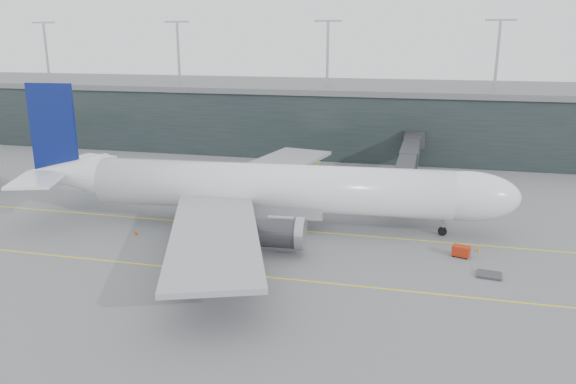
# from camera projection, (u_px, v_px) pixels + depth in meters

# --- Properties ---
(ground) EXTENTS (320.00, 320.00, 0.00)m
(ground) POSITION_uv_depth(u_px,v_px,m) (238.00, 217.00, 84.15)
(ground) COLOR #56565B
(ground) RESTS_ON ground
(taxiline_a) EXTENTS (160.00, 0.25, 0.02)m
(taxiline_a) POSITION_uv_depth(u_px,v_px,m) (229.00, 225.00, 80.40)
(taxiline_a) COLOR yellow
(taxiline_a) RESTS_ON ground
(taxiline_b) EXTENTS (160.00, 0.25, 0.02)m
(taxiline_b) POSITION_uv_depth(u_px,v_px,m) (183.00, 268.00, 65.42)
(taxiline_b) COLOR yellow
(taxiline_b) RESTS_ON ground
(taxiline_lead_main) EXTENTS (0.25, 60.00, 0.02)m
(taxiline_lead_main) POSITION_uv_depth(u_px,v_px,m) (299.00, 185.00, 101.73)
(taxiline_lead_main) COLOR yellow
(taxiline_lead_main) RESTS_ON ground
(terminal) EXTENTS (240.00, 36.00, 29.00)m
(terminal) POSITION_uv_depth(u_px,v_px,m) (313.00, 115.00, 136.38)
(terminal) COLOR black
(terminal) RESTS_ON ground
(main_aircraft) EXTENTS (70.31, 65.92, 19.71)m
(main_aircraft) POSITION_uv_depth(u_px,v_px,m) (267.00, 188.00, 78.61)
(main_aircraft) COLOR white
(main_aircraft) RESTS_ON ground
(jet_bridge) EXTENTS (4.93, 48.38, 7.37)m
(jet_bridge) POSITION_uv_depth(u_px,v_px,m) (410.00, 153.00, 102.20)
(jet_bridge) COLOR #27272B
(jet_bridge) RESTS_ON ground
(gse_cart) EXTENTS (2.33, 1.83, 1.39)m
(gse_cart) POSITION_uv_depth(u_px,v_px,m) (461.00, 251.00, 68.70)
(gse_cart) COLOR #A8230C
(gse_cart) RESTS_ON ground
(baggage_dolly) EXTENTS (2.96, 2.49, 0.27)m
(baggage_dolly) POSITION_uv_depth(u_px,v_px,m) (489.00, 275.00, 63.32)
(baggage_dolly) COLOR #343338
(baggage_dolly) RESTS_ON ground
(uld_a) EXTENTS (2.17, 1.90, 1.71)m
(uld_a) POSITION_uv_depth(u_px,v_px,m) (234.00, 193.00, 93.43)
(uld_a) COLOR #333337
(uld_a) RESTS_ON ground
(uld_b) EXTENTS (2.45, 2.17, 1.88)m
(uld_b) POSITION_uv_depth(u_px,v_px,m) (242.00, 190.00, 94.77)
(uld_b) COLOR #333337
(uld_b) RESTS_ON ground
(uld_c) EXTENTS (2.38, 1.94, 2.08)m
(uld_c) POSITION_uv_depth(u_px,v_px,m) (265.00, 191.00, 93.99)
(uld_c) COLOR #333337
(uld_c) RESTS_ON ground
(cone_nose) EXTENTS (0.48, 0.48, 0.77)m
(cone_nose) POSITION_uv_depth(u_px,v_px,m) (479.00, 249.00, 70.43)
(cone_nose) COLOR orange
(cone_nose) RESTS_ON ground
(cone_wing_stbd) EXTENTS (0.51, 0.51, 0.80)m
(cone_wing_stbd) POSITION_uv_depth(u_px,v_px,m) (263.00, 271.00, 63.79)
(cone_wing_stbd) COLOR red
(cone_wing_stbd) RESTS_ON ground
(cone_wing_port) EXTENTS (0.47, 0.47, 0.75)m
(cone_wing_port) POSITION_uv_depth(u_px,v_px,m) (316.00, 198.00, 92.61)
(cone_wing_port) COLOR orange
(cone_wing_port) RESTS_ON ground
(cone_tail) EXTENTS (0.50, 0.50, 0.79)m
(cone_tail) POSITION_uv_depth(u_px,v_px,m) (135.00, 232.00, 76.23)
(cone_tail) COLOR #D6550B
(cone_tail) RESTS_ON ground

